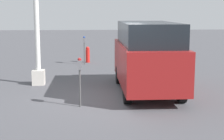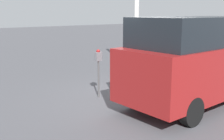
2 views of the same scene
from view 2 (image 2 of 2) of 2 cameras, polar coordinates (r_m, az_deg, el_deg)
name	(u,v)px [view 2 (image 2 of 2)]	position (r m, az deg, el deg)	size (l,w,h in m)	color
ground_plane	(133,97)	(8.32, 4.33, -5.56)	(80.00, 80.00, 0.00)	#4C4C51
parking_meter_near	(98,62)	(8.10, -2.80, 1.60)	(0.20, 0.11, 1.42)	#4C4C4C
lamp_post	(136,15)	(11.26, 4.98, 11.01)	(0.44, 0.44, 6.27)	beige
parked_van	(198,59)	(7.79, 17.10, 2.20)	(4.62, 1.86, 2.35)	maroon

